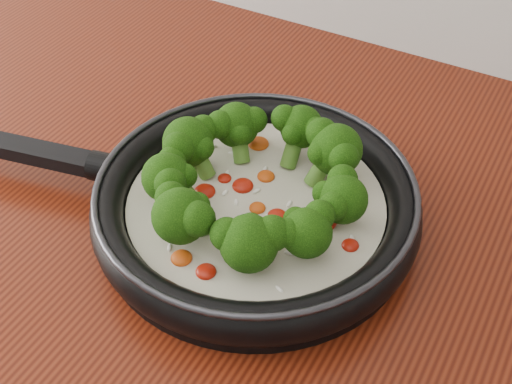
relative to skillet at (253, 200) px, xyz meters
The scene contains 1 object.
skillet is the anchor object (origin of this frame).
Camera 1 is at (0.36, 0.60, 1.44)m, focal length 48.78 mm.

